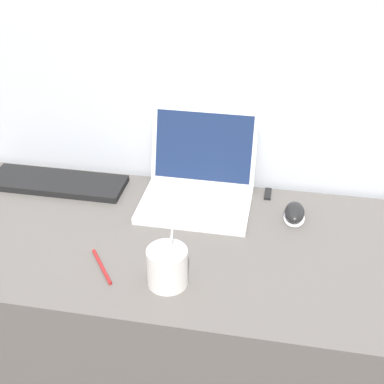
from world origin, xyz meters
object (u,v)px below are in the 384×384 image
(external_keyboard, at_px, (57,183))
(usb_stick, at_px, (268,194))
(laptop, at_px, (198,183))
(pen, at_px, (102,266))
(drink_cup, at_px, (167,266))
(computer_mouse, at_px, (295,213))

(external_keyboard, height_order, usb_stick, external_keyboard)
(laptop, relative_size, usb_stick, 5.36)
(external_keyboard, height_order, pen, external_keyboard)
(laptop, relative_size, drink_cup, 1.84)
(pen, bearing_deg, laptop, 63.33)
(drink_cup, distance_m, pen, 0.18)
(laptop, height_order, usb_stick, laptop)
(drink_cup, height_order, pen, drink_cup)
(laptop, xyz_separation_m, usb_stick, (0.21, 0.06, -0.05))
(laptop, bearing_deg, external_keyboard, -179.15)
(laptop, bearing_deg, usb_stick, 16.17)
(pen, bearing_deg, usb_stick, 47.42)
(computer_mouse, distance_m, external_keyboard, 0.74)
(external_keyboard, bearing_deg, pen, -53.02)
(pen, bearing_deg, external_keyboard, 126.98)
(computer_mouse, distance_m, pen, 0.57)
(laptop, xyz_separation_m, computer_mouse, (0.29, -0.05, -0.04))
(laptop, height_order, computer_mouse, laptop)
(computer_mouse, height_order, external_keyboard, computer_mouse)
(laptop, xyz_separation_m, pen, (-0.18, -0.36, -0.05))
(pen, bearing_deg, drink_cup, -7.51)
(drink_cup, distance_m, computer_mouse, 0.45)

